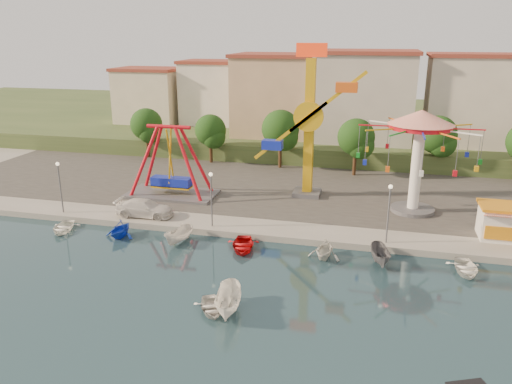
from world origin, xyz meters
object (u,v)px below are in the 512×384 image
(skiff, at_px, (229,302))
(rowboat_a, at_px, (211,307))
(kamikaze_tower, at_px, (313,127))
(pirate_ship_ride, at_px, (170,163))
(wave_swinger, at_px, (419,138))
(van, at_px, (145,208))

(skiff, bearing_deg, rowboat_a, 175.24)
(rowboat_a, bearing_deg, kamikaze_tower, 55.76)
(pirate_ship_ride, bearing_deg, wave_swinger, 2.14)
(rowboat_a, bearing_deg, wave_swinger, 30.95)
(skiff, bearing_deg, kamikaze_tower, 75.79)
(pirate_ship_ride, xyz_separation_m, wave_swinger, (26.05, 0.98, 3.80))
(pirate_ship_ride, relative_size, wave_swinger, 0.86)
(van, bearing_deg, pirate_ship_ride, -2.19)
(wave_swinger, bearing_deg, skiff, -120.09)
(kamikaze_tower, xyz_separation_m, skiff, (-2.05, -24.82, -7.57))
(kamikaze_tower, distance_m, rowboat_a, 26.41)
(wave_swinger, height_order, van, wave_swinger)
(pirate_ship_ride, distance_m, wave_swinger, 26.34)
(kamikaze_tower, bearing_deg, wave_swinger, -13.16)
(pirate_ship_ride, xyz_separation_m, van, (0.03, -6.90, -2.96))
(pirate_ship_ride, distance_m, van, 7.51)
(pirate_ship_ride, bearing_deg, skiff, -58.34)
(pirate_ship_ride, relative_size, rowboat_a, 3.24)
(kamikaze_tower, bearing_deg, skiff, -94.72)
(pirate_ship_ride, bearing_deg, van, -89.76)
(pirate_ship_ride, xyz_separation_m, skiff, (13.14, -21.30, -3.54))
(rowboat_a, relative_size, van, 0.54)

